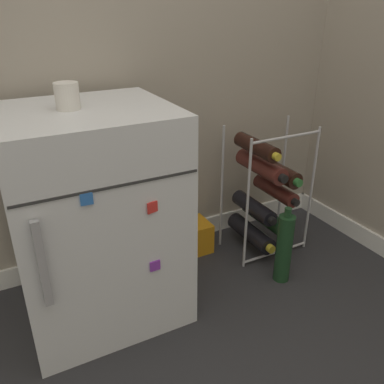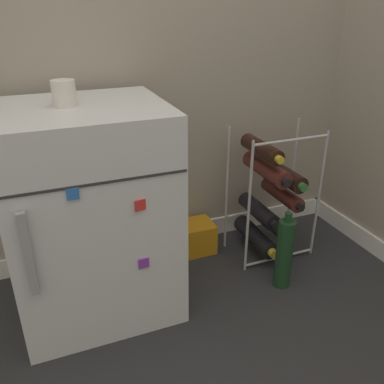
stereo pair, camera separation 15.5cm
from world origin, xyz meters
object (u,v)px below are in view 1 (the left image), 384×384
Objects in this scene: soda_box at (182,239)px; fridge_top_cup at (67,96)px; mini_fridge at (95,218)px; loose_bottle_floor at (284,248)px; wine_rack at (263,194)px.

fridge_top_cup reaches higher than soda_box.
mini_fridge is 0.58m from soda_box.
fridge_top_cup is 0.24× the size of loose_bottle_floor.
mini_fridge reaches higher than loose_bottle_floor.
wine_rack is at bearing 4.58° from mini_fridge.
soda_box is (0.44, 0.20, -0.33)m from mini_fridge.
mini_fridge is 0.44m from fridge_top_cup.
mini_fridge is at bearing 165.57° from loose_bottle_floor.
wine_rack is 0.44m from soda_box.
wine_rack is (0.80, 0.06, -0.11)m from mini_fridge.
wine_rack is at bearing -19.89° from soda_box.
soda_box is (-0.36, 0.13, -0.22)m from wine_rack.
mini_fridge is 0.81m from wine_rack.
fridge_top_cup is (-0.48, -0.19, 0.77)m from soda_box.
loose_bottle_floor is at bearing -14.23° from fridge_top_cup.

